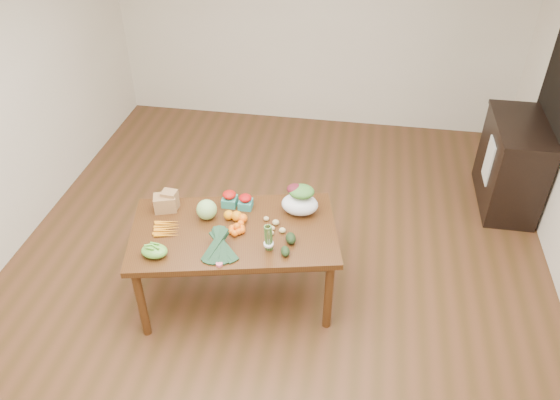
% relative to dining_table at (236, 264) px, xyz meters
% --- Properties ---
extents(floor, '(6.00, 6.00, 0.00)m').
position_rel_dining_table_xyz_m(floor, '(0.27, 0.32, -0.38)').
color(floor, brown).
rests_on(floor, ground).
extents(room_walls, '(5.02, 6.02, 2.70)m').
position_rel_dining_table_xyz_m(room_walls, '(0.27, 0.32, 0.97)').
color(room_walls, white).
rests_on(room_walls, floor).
extents(dining_table, '(1.78, 1.24, 0.75)m').
position_rel_dining_table_xyz_m(dining_table, '(0.00, 0.00, 0.00)').
color(dining_table, '#41270F').
rests_on(dining_table, floor).
extents(doorway_dark, '(0.02, 1.00, 2.10)m').
position_rel_dining_table_xyz_m(doorway_dark, '(2.75, 1.92, 0.68)').
color(doorway_dark, black).
rests_on(doorway_dark, floor).
extents(cabinet, '(0.52, 1.02, 0.94)m').
position_rel_dining_table_xyz_m(cabinet, '(2.49, 1.82, 0.10)').
color(cabinet, black).
rests_on(cabinet, floor).
extents(dish_towel, '(0.02, 0.28, 0.45)m').
position_rel_dining_table_xyz_m(dish_towel, '(2.23, 1.72, 0.18)').
color(dish_towel, white).
rests_on(dish_towel, cabinet).
extents(paper_bag, '(0.28, 0.25, 0.17)m').
position_rel_dining_table_xyz_m(paper_bag, '(-0.61, 0.16, 0.46)').
color(paper_bag, '#A46F49').
rests_on(paper_bag, dining_table).
extents(cabbage, '(0.17, 0.17, 0.17)m').
position_rel_dining_table_xyz_m(cabbage, '(-0.25, 0.11, 0.46)').
color(cabbage, '#A0C974').
rests_on(cabbage, dining_table).
extents(strawberry_basket_a, '(0.14, 0.14, 0.11)m').
position_rel_dining_table_xyz_m(strawberry_basket_a, '(-0.11, 0.31, 0.43)').
color(strawberry_basket_a, red).
rests_on(strawberry_basket_a, dining_table).
extents(strawberry_basket_b, '(0.13, 0.13, 0.10)m').
position_rel_dining_table_xyz_m(strawberry_basket_b, '(0.03, 0.30, 0.43)').
color(strawberry_basket_b, '#B80D0C').
rests_on(strawberry_basket_b, dining_table).
extents(orange_a, '(0.08, 0.08, 0.08)m').
position_rel_dining_table_xyz_m(orange_a, '(-0.07, 0.12, 0.42)').
color(orange_a, orange).
rests_on(orange_a, dining_table).
extents(orange_b, '(0.09, 0.09, 0.09)m').
position_rel_dining_table_xyz_m(orange_b, '(0.00, 0.12, 0.42)').
color(orange_b, orange).
rests_on(orange_b, dining_table).
extents(orange_c, '(0.07, 0.07, 0.07)m').
position_rel_dining_table_xyz_m(orange_c, '(0.05, 0.11, 0.41)').
color(orange_c, '#FF5A0F').
rests_on(orange_c, dining_table).
extents(mandarin_cluster, '(0.21, 0.21, 0.09)m').
position_rel_dining_table_xyz_m(mandarin_cluster, '(0.04, -0.02, 0.42)').
color(mandarin_cluster, '#E8540E').
rests_on(mandarin_cluster, dining_table).
extents(carrots, '(0.26, 0.26, 0.03)m').
position_rel_dining_table_xyz_m(carrots, '(-0.51, -0.09, 0.39)').
color(carrots, orange).
rests_on(carrots, dining_table).
extents(snap_pea_bag, '(0.20, 0.15, 0.09)m').
position_rel_dining_table_xyz_m(snap_pea_bag, '(-0.51, -0.39, 0.42)').
color(snap_pea_bag, '#5EB23C').
rests_on(snap_pea_bag, dining_table).
extents(kale_bunch, '(0.40, 0.46, 0.16)m').
position_rel_dining_table_xyz_m(kale_bunch, '(-0.03, -0.32, 0.45)').
color(kale_bunch, black).
rests_on(kale_bunch, dining_table).
extents(asparagus_bundle, '(0.10, 0.13, 0.26)m').
position_rel_dining_table_xyz_m(asparagus_bundle, '(0.32, -0.19, 0.50)').
color(asparagus_bundle, '#55863D').
rests_on(asparagus_bundle, dining_table).
extents(potato_a, '(0.05, 0.04, 0.04)m').
position_rel_dining_table_xyz_m(potato_a, '(0.30, 0.04, 0.39)').
color(potato_a, tan).
rests_on(potato_a, dining_table).
extents(potato_b, '(0.05, 0.04, 0.04)m').
position_rel_dining_table_xyz_m(potato_b, '(0.30, -0.01, 0.40)').
color(potato_b, tan).
rests_on(potato_b, dining_table).
extents(potato_c, '(0.06, 0.05, 0.05)m').
position_rel_dining_table_xyz_m(potato_c, '(0.32, 0.12, 0.40)').
color(potato_c, tan).
rests_on(potato_c, dining_table).
extents(potato_d, '(0.05, 0.04, 0.04)m').
position_rel_dining_table_xyz_m(potato_d, '(0.24, 0.16, 0.39)').
color(potato_d, tan).
rests_on(potato_d, dining_table).
extents(potato_e, '(0.05, 0.05, 0.05)m').
position_rel_dining_table_xyz_m(potato_e, '(0.39, 0.03, 0.40)').
color(potato_e, '#D6C97B').
rests_on(potato_e, dining_table).
extents(avocado_a, '(0.09, 0.11, 0.07)m').
position_rel_dining_table_xyz_m(avocado_a, '(0.45, -0.22, 0.41)').
color(avocado_a, black).
rests_on(avocado_a, dining_table).
extents(avocado_b, '(0.11, 0.13, 0.08)m').
position_rel_dining_table_xyz_m(avocado_b, '(0.47, -0.07, 0.41)').
color(avocado_b, black).
rests_on(avocado_b, dining_table).
extents(salad_bag, '(0.34, 0.29, 0.23)m').
position_rel_dining_table_xyz_m(salad_bag, '(0.49, 0.31, 0.49)').
color(salad_bag, white).
rests_on(salad_bag, dining_table).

